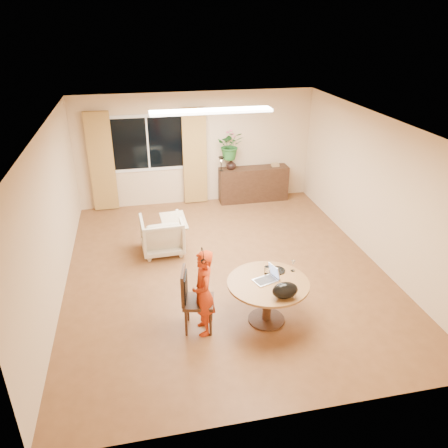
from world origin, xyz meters
name	(u,v)px	position (x,y,z in m)	size (l,w,h in m)	color
floor	(225,269)	(0.00, 0.00, 0.00)	(6.50, 6.50, 0.00)	brown
ceiling	(225,124)	(0.00, 0.00, 2.60)	(6.50, 6.50, 0.00)	white
wall_back	(196,149)	(0.00, 3.25, 1.30)	(5.50, 5.50, 0.00)	beige
wall_left	(52,216)	(-2.75, 0.00, 1.30)	(6.50, 6.50, 0.00)	beige
wall_right	(376,190)	(2.75, 0.00, 1.30)	(6.50, 6.50, 0.00)	beige
window	(148,143)	(-1.10, 3.23, 1.50)	(1.70, 0.03, 1.30)	white
curtain_left	(102,162)	(-2.15, 3.15, 1.15)	(0.55, 0.08, 2.25)	olive
curtain_right	(195,157)	(-0.05, 3.15, 1.15)	(0.55, 0.08, 2.25)	olive
ceiling_panel	(211,111)	(0.00, 1.20, 2.57)	(2.20, 0.35, 0.05)	white
dining_table	(268,290)	(0.30, -1.55, 0.53)	(1.18, 1.18, 0.67)	brown
dining_chair	(199,300)	(-0.71, -1.52, 0.48)	(0.46, 0.42, 0.97)	black
child	(203,293)	(-0.65, -1.60, 0.65)	(0.31, 0.47, 1.30)	red
laptop	(265,274)	(0.27, -1.52, 0.79)	(0.34, 0.23, 0.23)	#B7B7BC
tumbler	(267,270)	(0.35, -1.33, 0.73)	(0.08, 0.08, 0.12)	white
wine_glass	(293,266)	(0.75, -1.34, 0.76)	(0.06, 0.06, 0.18)	white
pot_lid	(277,270)	(0.52, -1.30, 0.69)	(0.24, 0.24, 0.04)	white
handbag	(285,290)	(0.40, -1.97, 0.79)	(0.36, 0.21, 0.24)	black
armchair	(162,235)	(-1.04, 0.87, 0.36)	(0.76, 0.79, 0.72)	beige
throw	(174,217)	(-0.81, 0.81, 0.73)	(0.45, 0.55, 0.03)	beige
sideboard	(253,184)	(1.34, 3.01, 0.42)	(1.66, 0.41, 0.83)	black
vase	(231,164)	(0.78, 3.01, 0.95)	(0.24, 0.24, 0.25)	black
bouquet	(230,145)	(0.76, 3.01, 1.41)	(0.59, 0.51, 0.66)	#316626
book_stack	(275,165)	(1.87, 3.01, 0.87)	(0.18, 0.14, 0.07)	#8D6548
desk_lamp	(221,163)	(0.53, 2.96, 1.00)	(0.14, 0.14, 0.35)	black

